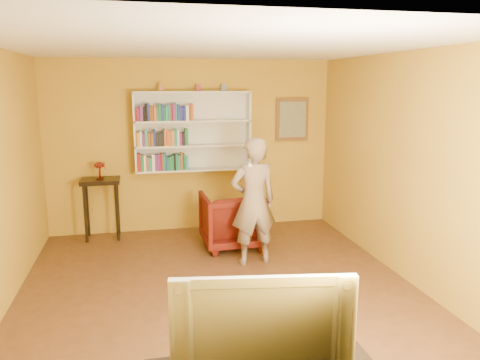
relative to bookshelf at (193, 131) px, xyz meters
name	(u,v)px	position (x,y,z in m)	size (l,w,h in m)	color
room_shell	(219,205)	(0.00, -2.41, -0.58)	(5.30, 5.80, 2.88)	#4D2E18
bookshelf	(193,131)	(0.00, 0.00, 0.00)	(1.80, 0.29, 1.23)	silver
books_row_lower	(162,162)	(-0.49, -0.11, -0.46)	(0.76, 0.19, 0.27)	maroon
books_row_middle	(164,138)	(-0.45, -0.11, -0.09)	(0.77, 0.19, 0.25)	orange
books_row_upper	(165,113)	(-0.42, -0.10, 0.29)	(0.86, 0.19, 0.27)	maroon
ornament_left	(161,87)	(-0.46, -0.06, 0.68)	(0.08, 0.08, 0.11)	#9E662D
ornament_centre	(198,88)	(0.09, -0.06, 0.67)	(0.07, 0.07, 0.10)	maroon
ornament_right	(224,88)	(0.49, -0.06, 0.67)	(0.08, 0.08, 0.10)	slate
framed_painting	(292,119)	(1.65, 0.05, 0.16)	(0.55, 0.05, 0.70)	brown
console_table	(101,189)	(-1.42, -0.16, -0.83)	(0.57, 0.43, 0.93)	black
ruby_lustre	(99,167)	(-1.42, -0.16, -0.48)	(0.16, 0.16, 0.26)	maroon
armchair	(232,220)	(0.44, -0.94, -1.20)	(0.85, 0.87, 0.79)	#410704
person	(253,202)	(0.58, -1.63, -0.76)	(0.61, 0.40, 1.66)	#786658
game_remote	(249,164)	(0.44, -1.93, -0.22)	(0.04, 0.15, 0.04)	white
television	(261,318)	(-0.12, -4.66, -0.74)	(1.14, 0.15, 0.66)	black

